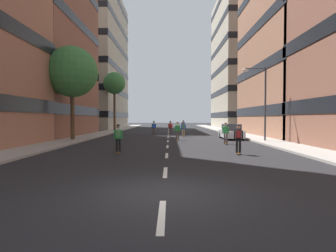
{
  "coord_description": "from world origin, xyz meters",
  "views": [
    {
      "loc": [
        0.18,
        -8.22,
        2.16
      ],
      "look_at": [
        0.0,
        19.82,
        1.35
      ],
      "focal_mm": 30.45,
      "sensor_mm": 36.0,
      "label": 1
    }
  ],
  "objects_px": {
    "parked_car_near": "(231,132)",
    "skater_6": "(226,132)",
    "street_tree_mid": "(114,84)",
    "skater_2": "(183,125)",
    "skater_3": "(183,128)",
    "skater_5": "(170,127)",
    "street_tree_near": "(72,72)",
    "skater_7": "(154,127)",
    "streetlamp_right": "(261,96)",
    "skater_1": "(177,130)",
    "skater_4": "(238,137)",
    "skater_0": "(118,137)"
  },
  "relations": [
    {
      "from": "skater_0",
      "to": "skater_1",
      "type": "distance_m",
      "value": 10.75
    },
    {
      "from": "street_tree_mid",
      "to": "skater_0",
      "type": "bearing_deg",
      "value": -78.59
    },
    {
      "from": "street_tree_near",
      "to": "skater_0",
      "type": "xyz_separation_m",
      "value": [
        6.01,
        -9.47,
        -5.42
      ]
    },
    {
      "from": "skater_0",
      "to": "skater_5",
      "type": "bearing_deg",
      "value": 80.46
    },
    {
      "from": "street_tree_mid",
      "to": "skater_2",
      "type": "distance_m",
      "value": 13.27
    },
    {
      "from": "parked_car_near",
      "to": "skater_2",
      "type": "height_order",
      "value": "skater_2"
    },
    {
      "from": "parked_car_near",
      "to": "skater_1",
      "type": "xyz_separation_m",
      "value": [
        -5.5,
        -1.72,
        0.29
      ]
    },
    {
      "from": "skater_6",
      "to": "skater_4",
      "type": "bearing_deg",
      "value": -94.62
    },
    {
      "from": "skater_2",
      "to": "skater_7",
      "type": "xyz_separation_m",
      "value": [
        -4.26,
        -12.13,
        -0.03
      ]
    },
    {
      "from": "street_tree_mid",
      "to": "skater_4",
      "type": "height_order",
      "value": "street_tree_mid"
    },
    {
      "from": "parked_car_near",
      "to": "skater_6",
      "type": "bearing_deg",
      "value": -106.35
    },
    {
      "from": "skater_2",
      "to": "skater_7",
      "type": "height_order",
      "value": "same"
    },
    {
      "from": "parked_car_near",
      "to": "street_tree_near",
      "type": "height_order",
      "value": "street_tree_near"
    },
    {
      "from": "skater_1",
      "to": "skater_3",
      "type": "bearing_deg",
      "value": 81.61
    },
    {
      "from": "streetlamp_right",
      "to": "skater_5",
      "type": "bearing_deg",
      "value": 127.01
    },
    {
      "from": "streetlamp_right",
      "to": "skater_6",
      "type": "distance_m",
      "value": 5.24
    },
    {
      "from": "skater_1",
      "to": "skater_2",
      "type": "bearing_deg",
      "value": 85.76
    },
    {
      "from": "street_tree_mid",
      "to": "skater_5",
      "type": "xyz_separation_m",
      "value": [
        9.2,
        -10.8,
        -6.77
      ]
    },
    {
      "from": "street_tree_mid",
      "to": "skater_3",
      "type": "height_order",
      "value": "street_tree_mid"
    },
    {
      "from": "skater_3",
      "to": "parked_car_near",
      "type": "bearing_deg",
      "value": -41.23
    },
    {
      "from": "street_tree_near",
      "to": "skater_2",
      "type": "xyz_separation_m",
      "value": [
        11.39,
        21.17,
        -5.42
      ]
    },
    {
      "from": "street_tree_near",
      "to": "skater_7",
      "type": "height_order",
      "value": "street_tree_near"
    },
    {
      "from": "street_tree_mid",
      "to": "skater_1",
      "type": "xyz_separation_m",
      "value": [
        9.86,
        -19.75,
        -6.8
      ]
    },
    {
      "from": "street_tree_mid",
      "to": "streetlamp_right",
      "type": "relative_size",
      "value": 1.46
    },
    {
      "from": "parked_car_near",
      "to": "skater_0",
      "type": "relative_size",
      "value": 2.47
    },
    {
      "from": "parked_car_near",
      "to": "skater_0",
      "type": "bearing_deg",
      "value": -128.52
    },
    {
      "from": "skater_4",
      "to": "skater_1",
      "type": "bearing_deg",
      "value": 107.63
    },
    {
      "from": "skater_3",
      "to": "skater_0",
      "type": "bearing_deg",
      "value": -106.57
    },
    {
      "from": "skater_0",
      "to": "skater_1",
      "type": "height_order",
      "value": "same"
    },
    {
      "from": "skater_2",
      "to": "street_tree_mid",
      "type": "bearing_deg",
      "value": -175.68
    },
    {
      "from": "parked_car_near",
      "to": "skater_6",
      "type": "height_order",
      "value": "skater_6"
    },
    {
      "from": "street_tree_mid",
      "to": "skater_7",
      "type": "height_order",
      "value": "street_tree_mid"
    },
    {
      "from": "skater_4",
      "to": "street_tree_near",
      "type": "bearing_deg",
      "value": 143.17
    },
    {
      "from": "street_tree_mid",
      "to": "skater_2",
      "type": "bearing_deg",
      "value": 4.32
    },
    {
      "from": "street_tree_near",
      "to": "skater_0",
      "type": "relative_size",
      "value": 4.88
    },
    {
      "from": "skater_1",
      "to": "skater_3",
      "type": "relative_size",
      "value": 1.0
    },
    {
      "from": "skater_1",
      "to": "skater_5",
      "type": "xyz_separation_m",
      "value": [
        -0.66,
        8.94,
        0.03
      ]
    },
    {
      "from": "skater_6",
      "to": "skater_7",
      "type": "bearing_deg",
      "value": 117.86
    },
    {
      "from": "parked_car_near",
      "to": "street_tree_mid",
      "type": "xyz_separation_m",
      "value": [
        -15.36,
        18.03,
        7.08
      ]
    },
    {
      "from": "skater_1",
      "to": "skater_6",
      "type": "distance_m",
      "value": 5.51
    },
    {
      "from": "skater_3",
      "to": "skater_5",
      "type": "distance_m",
      "value": 3.5
    },
    {
      "from": "parked_car_near",
      "to": "street_tree_near",
      "type": "bearing_deg",
      "value": -171.56
    },
    {
      "from": "skater_1",
      "to": "skater_3",
      "type": "distance_m",
      "value": 5.85
    },
    {
      "from": "street_tree_near",
      "to": "skater_3",
      "type": "xyz_separation_m",
      "value": [
        10.72,
        6.35,
        -5.42
      ]
    },
    {
      "from": "streetlamp_right",
      "to": "skater_2",
      "type": "xyz_separation_m",
      "value": [
        -5.88,
        22.37,
        -3.12
      ]
    },
    {
      "from": "street_tree_near",
      "to": "street_tree_mid",
      "type": "height_order",
      "value": "street_tree_mid"
    },
    {
      "from": "skater_0",
      "to": "skater_2",
      "type": "height_order",
      "value": "same"
    },
    {
      "from": "parked_car_near",
      "to": "skater_4",
      "type": "distance_m",
      "value": 12.35
    },
    {
      "from": "streetlamp_right",
      "to": "skater_3",
      "type": "height_order",
      "value": "streetlamp_right"
    },
    {
      "from": "parked_car_near",
      "to": "skater_5",
      "type": "height_order",
      "value": "skater_5"
    }
  ]
}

